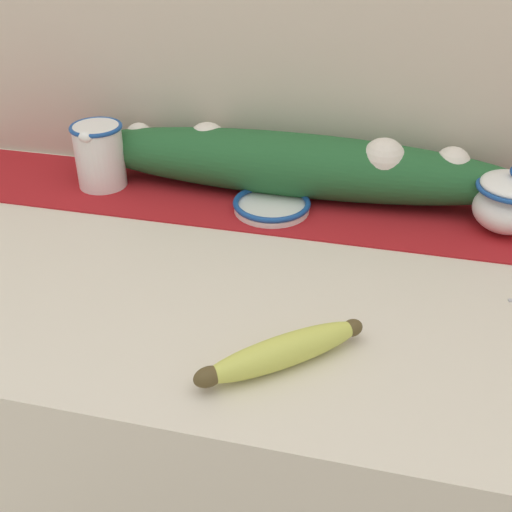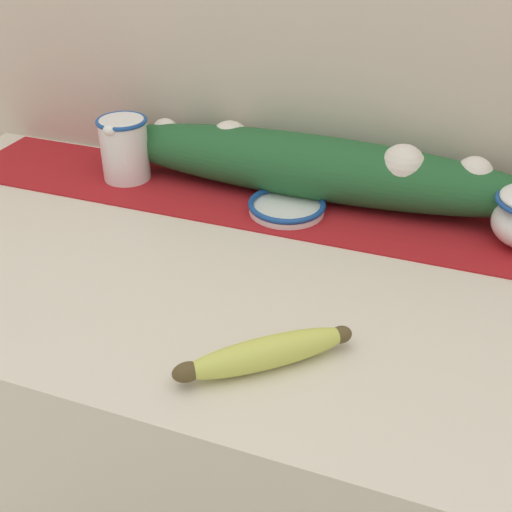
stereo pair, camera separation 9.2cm
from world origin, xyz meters
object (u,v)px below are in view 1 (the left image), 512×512
sugar_bowl (509,202)px  small_dish (272,205)px  cream_pitcher (100,153)px  banana (283,352)px

sugar_bowl → small_dish: (-0.39, -0.03, -0.04)m
small_dish → cream_pitcher: bearing=175.3°
small_dish → sugar_bowl: bearing=3.7°
cream_pitcher → sugar_bowl: 0.73m
cream_pitcher → small_dish: 0.34m
cream_pitcher → sugar_bowl: (0.73, -0.00, -0.01)m
cream_pitcher → banana: 0.60m
small_dish → banana: size_ratio=0.71×
sugar_bowl → small_dish: sugar_bowl is taller
cream_pitcher → banana: bearing=-43.8°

